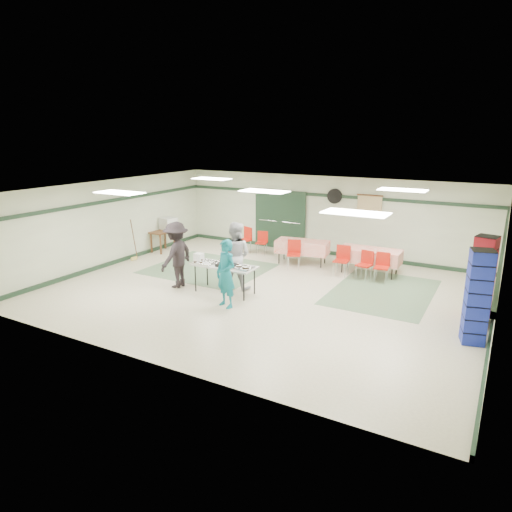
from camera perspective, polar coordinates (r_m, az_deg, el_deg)
The scene contains 42 objects.
floor at distance 12.29m, azimuth 0.99°, elevation -4.40°, with size 11.00×11.00×0.00m, color beige.
ceiling at distance 11.66m, azimuth 1.05°, elevation 8.19°, with size 11.00×11.00×0.00m, color silver.
wall_back at distance 15.93m, azimuth 8.74°, elevation 5.01°, with size 11.00×11.00×0.00m, color #B6BEA2.
wall_front at distance 8.38m, azimuth -13.79°, elevation -4.60°, with size 11.00×11.00×0.00m, color #B6BEA2.
wall_left at distance 15.24m, azimuth -17.56°, elevation 4.01°, with size 9.00×9.00×0.00m, color #B6BEA2.
wall_right at distance 10.57m, azimuth 28.30°, elevation -1.88°, with size 9.00×9.00×0.00m, color #B6BEA2.
trim_back at distance 15.79m, azimuth 8.81°, elevation 7.49°, with size 11.00×0.06×0.10m, color #1B3221.
baseboard_back at distance 16.18m, azimuth 8.52°, elevation 0.49°, with size 11.00×0.06×0.12m, color #1B3221.
trim_left at distance 15.10m, azimuth -17.70°, elevation 6.61°, with size 9.00×0.06×0.10m, color #1B3221.
baseboard_left at distance 15.50m, azimuth -17.11°, elevation -0.68°, with size 9.00×0.06×0.12m, color #1B3221.
trim_right at distance 10.41m, azimuth 28.62°, elevation 1.83°, with size 9.00×0.06×0.10m, color #1B3221.
baseboard_right at distance 10.98m, azimuth 27.30°, elevation -8.32°, with size 9.00×0.06×0.12m, color #1B3221.
green_patch_a at distance 14.35m, azimuth -5.92°, elevation -1.56°, with size 3.50×3.00×0.01m, color slate.
green_patch_b at distance 12.69m, azimuth 15.53°, elevation -4.32°, with size 2.50×3.50×0.01m, color slate.
double_door_left at distance 16.81m, azimuth 1.58°, elevation 4.67°, with size 0.90×0.06×2.10m, color #969996.
double_door_right at distance 16.40m, azimuth 4.53°, elevation 4.36°, with size 0.90×0.06×2.10m, color #969996.
door_frame at distance 16.58m, azimuth 2.99°, elevation 4.51°, with size 2.00×0.03×2.15m, color #1B3221.
wall_fan at distance 15.66m, azimuth 9.80°, elevation 7.39°, with size 0.50×0.50×0.10m, color black.
scroll_banner at distance 15.34m, azimuth 14.01°, elevation 6.24°, with size 0.80×0.02×0.60m, color tan.
serving_table at distance 11.98m, azimuth -3.97°, elevation -1.37°, with size 1.73×0.72×0.76m.
sheet_tray_right at distance 11.65m, azimuth -1.88°, elevation -1.52°, with size 0.59×0.45×0.02m, color silver.
sheet_tray_mid at distance 12.08m, azimuth -4.03°, elevation -0.94°, with size 0.57×0.43×0.02m, color silver.
sheet_tray_left at distance 12.21m, azimuth -6.58°, elevation -0.83°, with size 0.61×0.46×0.02m, color silver.
baking_pan at distance 11.84m, azimuth -3.75°, elevation -1.14°, with size 0.50×0.31×0.08m, color black.
foam_box_stack at distance 12.42m, azimuth -7.16°, elevation -0.13°, with size 0.23×0.21×0.21m, color white.
volunteer_teal at distance 10.99m, azimuth -3.78°, elevation -2.23°, with size 0.61×0.40×1.67m, color #137183.
volunteer_grey at distance 12.26m, azimuth -2.64°, elevation 0.05°, with size 0.89×0.70×1.84m, color #98989E.
volunteer_dark at distance 12.57m, azimuth -9.92°, elevation 0.15°, with size 1.17×0.67×1.81m, color black.
dining_table_a at distance 14.06m, azimuth 14.04°, elevation 0.10°, with size 1.80×0.82×0.77m.
dining_table_b at distance 14.76m, azimuth 5.80°, elevation 1.20°, with size 1.75×0.97×0.77m.
chair_a at distance 13.53m, azimuth 13.54°, elevation -0.72°, with size 0.46×0.46×0.83m.
chair_b at distance 13.73m, azimuth 10.74°, elevation -0.16°, with size 0.44×0.44×0.90m.
chair_c at distance 13.42m, azimuth 15.51°, elevation -0.97°, with size 0.42×0.42×0.84m.
chair_d at distance 14.27m, azimuth 4.76°, elevation 0.63°, with size 0.54×0.54×0.89m.
chair_loose_a at distance 15.93m, azimuth 0.77°, elevation 1.99°, with size 0.44×0.44×0.79m.
chair_loose_b at distance 16.01m, azimuth -1.29°, elevation 2.36°, with size 0.55×0.55×0.92m.
crate_stack_blue_a at distance 11.07m, azimuth 26.11°, elevation -4.63°, with size 0.41×0.41×1.33m, color navy.
crate_stack_red at distance 11.32m, azimuth 26.42°, elevation -2.57°, with size 0.43×0.43×1.96m, color maroon.
crate_stack_blue_b at distance 10.04m, azimuth 25.93°, elevation -4.68°, with size 0.43×0.43×1.95m, color navy.
printer_table at distance 16.52m, azimuth -11.61°, elevation 2.71°, with size 0.59×0.88×0.74m.
office_printer at distance 16.71m, azimuth -10.91°, elevation 4.01°, with size 0.53×0.46×0.42m, color beige.
broom at distance 15.61m, azimuth -15.02°, elevation 2.05°, with size 0.03×0.03×1.37m, color brown.
Camera 1 is at (5.48, -10.20, 4.13)m, focal length 32.00 mm.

